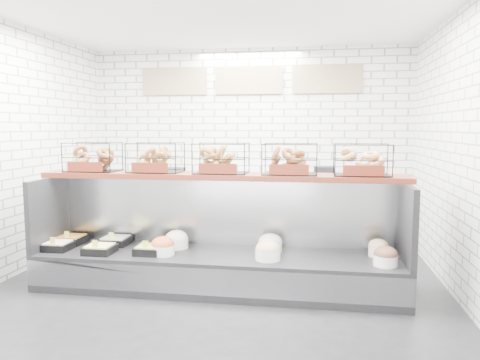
# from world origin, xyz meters

# --- Properties ---
(ground) EXTENTS (5.50, 5.50, 0.00)m
(ground) POSITION_xyz_m (0.00, 0.00, 0.00)
(ground) COLOR black
(ground) RESTS_ON ground
(room_shell) EXTENTS (5.02, 5.51, 3.01)m
(room_shell) POSITION_xyz_m (0.00, 0.60, 2.06)
(room_shell) COLOR white
(room_shell) RESTS_ON ground
(display_case) EXTENTS (4.00, 0.90, 1.20)m
(display_case) POSITION_xyz_m (-0.01, 0.34, 0.33)
(display_case) COLOR black
(display_case) RESTS_ON ground
(bagel_shelf) EXTENTS (4.10, 0.50, 0.40)m
(bagel_shelf) POSITION_xyz_m (-0.00, 0.52, 1.38)
(bagel_shelf) COLOR #501A11
(bagel_shelf) RESTS_ON display_case
(prep_counter) EXTENTS (4.00, 0.60, 1.20)m
(prep_counter) POSITION_xyz_m (-0.01, 2.43, 0.47)
(prep_counter) COLOR #93969B
(prep_counter) RESTS_ON ground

